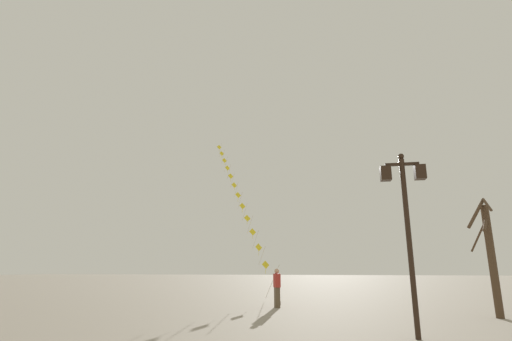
{
  "coord_description": "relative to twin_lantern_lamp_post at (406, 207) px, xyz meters",
  "views": [
    {
      "loc": [
        -0.08,
        -1.18,
        1.74
      ],
      "look_at": [
        -3.71,
        18.94,
        6.9
      ],
      "focal_mm": 27.1,
      "sensor_mm": 36.0,
      "label": 1
    }
  ],
  "objects": [
    {
      "name": "twin_lantern_lamp_post",
      "position": [
        0.0,
        0.0,
        0.0
      ],
      "size": [
        1.19,
        0.28,
        4.86
      ],
      "color": "black",
      "rests_on": "ground_plane"
    },
    {
      "name": "bare_tree",
      "position": [
        3.76,
        4.86,
        -1.09
      ],
      "size": [
        1.05,
        2.07,
        4.33
      ],
      "color": "#4C3826",
      "rests_on": "ground_plane"
    },
    {
      "name": "kite_flyer",
      "position": [
        -4.47,
        7.25,
        -2.45
      ],
      "size": [
        0.4,
        0.62,
        1.71
      ],
      "rotation": [
        0.0,
        0.0,
        1.99
      ],
      "color": "brown",
      "rests_on": "ground_plane"
    },
    {
      "name": "kite_train",
      "position": [
        -8.38,
        16.15,
        3.54
      ],
      "size": [
        7.58,
        14.6,
        13.12
      ],
      "color": "brown",
      "rests_on": "ground_plane"
    },
    {
      "name": "ground_plane",
      "position": [
        -2.08,
        10.23,
        -3.35
      ],
      "size": [
        160.0,
        160.0,
        0.0
      ],
      "primitive_type": "plane",
      "color": "gray"
    }
  ]
}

